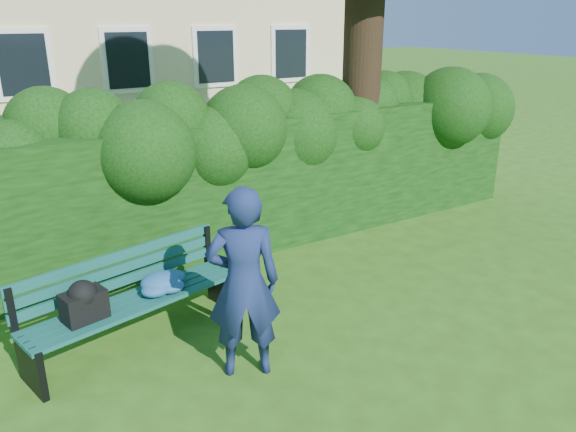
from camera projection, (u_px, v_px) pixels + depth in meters
ground at (318, 314)px, 6.08m from camera, size 80.00×80.00×0.00m
hedge at (224, 186)px, 7.53m from camera, size 10.00×1.00×1.80m
park_bench at (133, 295)px, 5.41m from camera, size 2.26×1.02×0.89m
man_reading at (244, 283)px, 4.83m from camera, size 0.75×0.64×1.76m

